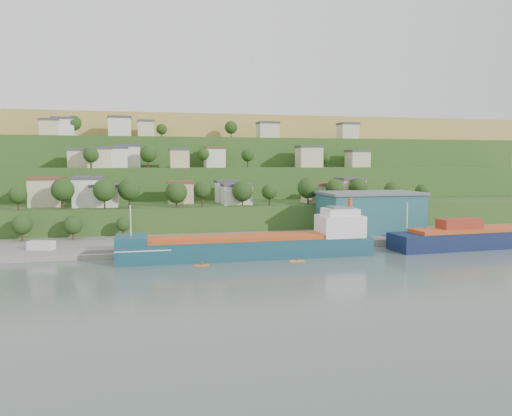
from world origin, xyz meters
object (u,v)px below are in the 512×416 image
object	(u,v)px
cargo_ship_near	(256,247)
warehouse	(370,212)
cargo_ship_far	(497,237)
caravan	(41,247)
kayak_orange	(202,265)

from	to	relation	value
cargo_ship_near	warehouse	distance (m)	48.91
cargo_ship_near	warehouse	xyz separation A→B (m)	(42.58, 23.37, 5.78)
cargo_ship_far	caravan	bearing A→B (deg)	171.87
cargo_ship_far	caravan	size ratio (longest dim) A/B	9.55
cargo_ship_far	warehouse	world-z (taller)	warehouse
cargo_ship_near	cargo_ship_far	bearing A→B (deg)	0.29
cargo_ship_near	kayak_orange	world-z (taller)	cargo_ship_near
caravan	kayak_orange	xyz separation A→B (m)	(38.54, -19.22, -2.45)
caravan	warehouse	bearing A→B (deg)	25.96
cargo_ship_near	warehouse	size ratio (longest dim) A/B	2.08
kayak_orange	caravan	bearing A→B (deg)	165.14
cargo_ship_far	caravan	xyz separation A→B (m)	(-124.51, 11.24, 0.08)
warehouse	caravan	world-z (taller)	warehouse
kayak_orange	cargo_ship_near	bearing A→B (deg)	39.11
caravan	cargo_ship_far	bearing A→B (deg)	13.80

